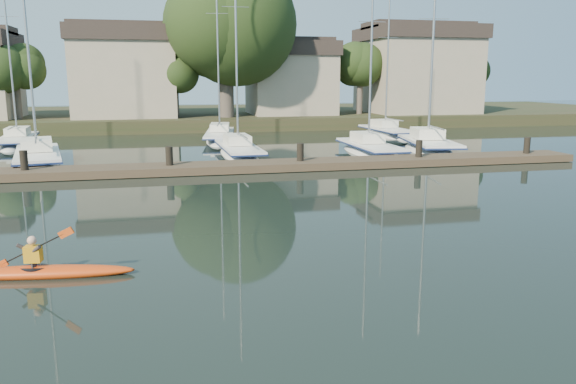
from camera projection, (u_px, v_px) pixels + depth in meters
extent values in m
plane|color=black|center=(321.00, 273.00, 12.33)|extent=(160.00, 160.00, 0.00)
ellipsoid|color=#D64510|center=(41.00, 272.00, 12.11)|extent=(4.01, 1.03, 0.30)
cylinder|color=black|center=(35.00, 268.00, 12.08)|extent=(0.66, 0.66, 0.08)
imported|color=#2D282A|center=(33.00, 254.00, 12.01)|extent=(0.24, 0.34, 0.86)
cube|color=#C48612|center=(33.00, 254.00, 12.01)|extent=(0.36, 0.29, 0.35)
sphere|color=tan|center=(32.00, 240.00, 11.95)|extent=(0.19, 0.19, 0.19)
cube|color=#4C3B2B|center=(237.00, 167.00, 25.67)|extent=(34.00, 2.00, 0.35)
cylinder|color=black|center=(25.00, 172.00, 23.71)|extent=(0.32, 0.32, 1.80)
cylinder|color=black|center=(170.00, 167.00, 25.00)|extent=(0.32, 0.32, 1.80)
cylinder|color=black|center=(300.00, 162.00, 26.29)|extent=(0.32, 0.32, 1.80)
cylinder|color=black|center=(418.00, 158.00, 27.58)|extent=(0.32, 0.32, 1.80)
cylinder|color=black|center=(526.00, 155.00, 28.88)|extent=(0.32, 0.32, 1.80)
ellipsoid|color=silver|center=(39.00, 171.00, 27.88)|extent=(3.69, 8.80, 1.91)
cube|color=silver|center=(37.00, 153.00, 27.70)|extent=(3.30, 7.27, 0.14)
cube|color=navy|center=(38.00, 154.00, 27.71)|extent=(3.41, 7.45, 0.08)
cube|color=silver|center=(37.00, 144.00, 28.08)|extent=(1.84, 2.62, 0.55)
cylinder|color=#9EA0A5|center=(26.00, 25.00, 26.70)|extent=(0.12, 0.12, 12.07)
cylinder|color=#9EA0A5|center=(36.00, 139.00, 26.38)|extent=(0.69, 3.21, 0.08)
ellipsoid|color=silver|center=(239.00, 161.00, 30.89)|extent=(2.11, 8.20, 1.72)
cube|color=silver|center=(239.00, 146.00, 30.73)|extent=(1.98, 6.73, 0.13)
cube|color=navy|center=(239.00, 148.00, 30.74)|extent=(2.06, 6.90, 0.07)
cube|color=silver|center=(237.00, 139.00, 31.12)|extent=(1.33, 2.31, 0.50)
cylinder|color=#9EA0A5|center=(236.00, 35.00, 29.76)|extent=(0.11, 0.11, 11.78)
cylinder|color=#9EA0A5|center=(242.00, 135.00, 29.42)|extent=(0.15, 3.10, 0.07)
cylinder|color=#9EA0A5|center=(235.00, 7.00, 29.48)|extent=(1.45, 0.06, 0.03)
ellipsoid|color=silver|center=(370.00, 160.00, 31.53)|extent=(2.05, 7.72, 1.83)
cube|color=silver|center=(370.00, 144.00, 31.36)|extent=(1.95, 6.33, 0.13)
cube|color=navy|center=(370.00, 146.00, 31.37)|extent=(2.02, 6.48, 0.08)
cube|color=silver|center=(367.00, 137.00, 31.73)|extent=(1.36, 2.16, 0.53)
cylinder|color=#9EA0A5|center=(371.00, 46.00, 30.50)|extent=(0.12, 0.12, 10.61)
cylinder|color=#9EA0A5|center=(378.00, 133.00, 30.10)|extent=(0.08, 2.93, 0.08)
cylinder|color=#9EA0A5|center=(372.00, 22.00, 30.24)|extent=(1.54, 0.03, 0.03)
ellipsoid|color=silver|center=(428.00, 158.00, 32.65)|extent=(3.63, 7.92, 2.07)
cube|color=silver|center=(429.00, 141.00, 32.45)|extent=(3.27, 6.55, 0.15)
cube|color=navy|center=(429.00, 142.00, 32.47)|extent=(3.38, 6.71, 0.09)
cube|color=silver|center=(427.00, 133.00, 32.82)|extent=(1.89, 2.38, 0.60)
cylinder|color=#9EA0A5|center=(433.00, 43.00, 31.56)|extent=(0.13, 0.13, 10.90)
cylinder|color=#9EA0A5|center=(436.00, 128.00, 31.15)|extent=(0.61, 2.87, 0.09)
cylinder|color=#9EA0A5|center=(434.00, 19.00, 31.30)|extent=(1.72, 0.35, 0.03)
ellipsoid|color=silver|center=(18.00, 150.00, 35.59)|extent=(2.51, 8.28, 1.72)
cube|color=silver|center=(17.00, 137.00, 35.42)|extent=(2.31, 6.81, 0.13)
cube|color=navy|center=(17.00, 138.00, 35.44)|extent=(2.39, 6.97, 0.07)
cube|color=silver|center=(18.00, 131.00, 35.82)|extent=(1.44, 2.37, 0.50)
cylinder|color=#9EA0A5|center=(8.00, 40.00, 34.46)|extent=(0.11, 0.11, 11.78)
cylinder|color=#9EA0A5|center=(13.00, 127.00, 34.13)|extent=(0.30, 3.10, 0.07)
cylinder|color=#9EA0A5|center=(6.00, 16.00, 34.17)|extent=(1.45, 0.14, 0.03)
ellipsoid|color=silver|center=(220.00, 144.00, 38.51)|extent=(3.15, 9.17, 1.71)
cube|color=silver|center=(220.00, 133.00, 38.35)|extent=(2.83, 7.56, 0.13)
cube|color=navy|center=(220.00, 134.00, 38.36)|extent=(2.93, 7.75, 0.07)
cube|color=silver|center=(220.00, 127.00, 38.81)|extent=(1.61, 2.67, 0.49)
cylinder|color=#9EA0A5|center=(217.00, 37.00, 37.34)|extent=(0.11, 0.11, 12.59)
cylinder|color=#9EA0A5|center=(219.00, 124.00, 36.89)|extent=(0.56, 3.39, 0.07)
cylinder|color=#9EA0A5|center=(217.00, 13.00, 37.03)|extent=(1.43, 0.23, 0.03)
ellipsoid|color=silver|center=(386.00, 140.00, 41.27)|extent=(2.35, 7.62, 1.79)
cube|color=silver|center=(387.00, 129.00, 41.10)|extent=(2.19, 6.26, 0.13)
cube|color=navy|center=(387.00, 130.00, 41.12)|extent=(2.27, 6.42, 0.08)
cube|color=silver|center=(384.00, 123.00, 41.46)|extent=(1.42, 2.17, 0.52)
cylinder|color=#9EA0A5|center=(388.00, 55.00, 40.26)|extent=(0.11, 0.11, 10.36)
cylinder|color=#9EA0A5|center=(394.00, 119.00, 39.88)|extent=(0.22, 2.86, 0.08)
cylinder|color=#9EA0A5|center=(388.00, 38.00, 40.01)|extent=(1.51, 0.10, 0.03)
cube|color=#232F17|center=(196.00, 116.00, 54.28)|extent=(90.00, 24.00, 1.00)
cube|color=gray|center=(126.00, 80.00, 46.55)|extent=(8.00, 8.00, 6.00)
cube|color=#2F2522|center=(123.00, 35.00, 45.82)|extent=(8.40, 8.40, 1.20)
cube|color=gray|center=(290.00, 85.00, 49.66)|extent=(7.00, 7.00, 5.00)
cube|color=#2F2522|center=(290.00, 49.00, 49.04)|extent=(7.35, 7.35, 1.20)
cube|color=gray|center=(416.00, 77.00, 52.09)|extent=(9.00, 9.00, 6.50)
cube|color=#2F2522|center=(418.00, 34.00, 51.32)|extent=(9.45, 9.45, 1.20)
cylinder|color=#524941|center=(226.00, 86.00, 45.50)|extent=(1.20, 1.20, 5.00)
sphere|color=black|center=(225.00, 22.00, 44.50)|extent=(8.50, 8.50, 8.50)
cylinder|color=#524941|center=(18.00, 100.00, 43.22)|extent=(0.48, 0.48, 3.00)
sphere|color=black|center=(15.00, 67.00, 42.71)|extent=(3.40, 3.40, 3.40)
cylinder|color=#524941|center=(176.00, 100.00, 45.34)|extent=(0.38, 0.38, 2.80)
sphere|color=black|center=(175.00, 72.00, 44.90)|extent=(2.72, 2.72, 2.72)
cylinder|color=#524941|center=(360.00, 96.00, 49.70)|extent=(0.50, 0.50, 3.20)
sphere|color=black|center=(360.00, 65.00, 49.17)|extent=(3.57, 3.57, 3.57)
cylinder|color=#524941|center=(470.00, 99.00, 50.48)|extent=(0.41, 0.41, 2.60)
sphere|color=black|center=(472.00, 74.00, 50.04)|extent=(2.89, 2.89, 2.89)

